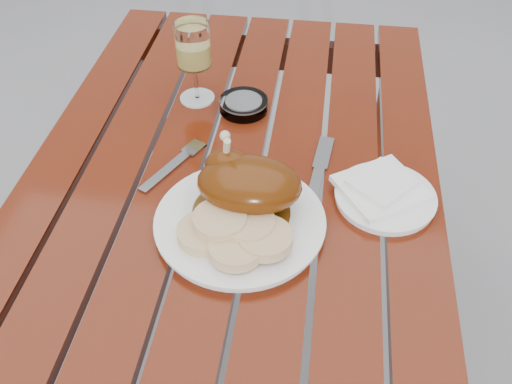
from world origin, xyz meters
TOP-DOWN VIEW (x-y plane):
  - ground at (0.00, 0.00)m, footprint 60.00×60.00m
  - table at (0.00, 0.00)m, footprint 0.80×1.20m
  - dinner_plate at (0.04, -0.19)m, footprint 0.34×0.34m
  - roast_duck at (0.05, -0.15)m, footprint 0.19×0.17m
  - bread_dumplings at (0.04, -0.24)m, footprint 0.20×0.14m
  - wine_glass at (-0.12, 0.19)m, footprint 0.10×0.10m
  - side_plate at (0.29, -0.09)m, footprint 0.22×0.22m
  - napkin at (0.28, -0.08)m, footprint 0.19×0.19m
  - ashtray at (-0.01, 0.16)m, footprint 0.12×0.12m
  - fork at (-0.12, -0.05)m, footprint 0.09×0.16m
  - knife at (0.16, -0.07)m, footprint 0.04×0.22m

SIDE VIEW (x-z plane):
  - ground at x=0.00m, z-range 0.00..0.00m
  - table at x=0.00m, z-range 0.00..0.75m
  - fork at x=-0.12m, z-range 0.75..0.76m
  - knife at x=0.16m, z-range 0.75..0.76m
  - side_plate at x=0.29m, z-range 0.75..0.77m
  - dinner_plate at x=0.04m, z-range 0.75..0.77m
  - ashtray at x=-0.01m, z-range 0.75..0.78m
  - napkin at x=0.28m, z-range 0.77..0.78m
  - bread_dumplings at x=0.04m, z-range 0.77..0.81m
  - roast_duck at x=0.05m, z-range 0.75..0.89m
  - wine_glass at x=-0.12m, z-range 0.75..0.93m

